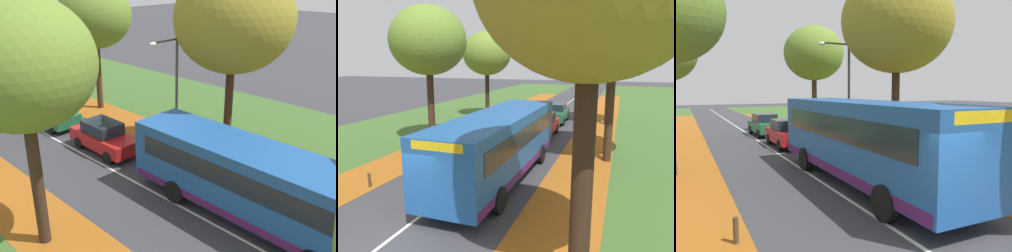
# 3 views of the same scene
# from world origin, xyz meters

# --- Properties ---
(leaf_litter_left) EXTENTS (2.80, 60.00, 0.00)m
(leaf_litter_left) POSITION_xyz_m (-4.60, 14.00, 0.01)
(leaf_litter_left) COLOR #9E5619
(leaf_litter_left) RESTS_ON grass_verge_left
(grass_verge_right) EXTENTS (12.00, 90.00, 0.01)m
(grass_verge_right) POSITION_xyz_m (9.20, 20.00, 0.00)
(grass_verge_right) COLOR #3D6028
(grass_verge_right) RESTS_ON ground
(leaf_litter_right) EXTENTS (2.80, 60.00, 0.00)m
(leaf_litter_right) POSITION_xyz_m (4.60, 14.00, 0.01)
(leaf_litter_right) COLOR #9E5619
(leaf_litter_right) RESTS_ON grass_verge_right
(road_centre_line) EXTENTS (0.12, 80.00, 0.01)m
(road_centre_line) POSITION_xyz_m (0.00, 20.00, 0.00)
(road_centre_line) COLOR silver
(road_centre_line) RESTS_ON ground
(tree_right_near) EXTENTS (5.81, 5.81, 9.49)m
(tree_right_near) POSITION_xyz_m (5.74, 10.56, 6.86)
(tree_right_near) COLOR #382619
(tree_right_near) RESTS_ON ground
(tree_right_mid) EXTENTS (4.81, 4.81, 8.49)m
(tree_right_mid) POSITION_xyz_m (5.20, 21.08, 6.30)
(tree_right_mid) COLOR #422D1E
(tree_right_mid) RESTS_ON ground
(bollard_third) EXTENTS (0.12, 0.12, 0.61)m
(bollard_third) POSITION_xyz_m (-3.55, 3.34, 0.30)
(bollard_third) COLOR #4C3823
(bollard_third) RESTS_ON ground
(streetlamp_right) EXTENTS (1.89, 0.28, 6.00)m
(streetlamp_right) POSITION_xyz_m (3.67, 12.61, 3.74)
(streetlamp_right) COLOR #47474C
(streetlamp_right) RESTS_ON ground
(bus) EXTENTS (2.70, 10.41, 2.98)m
(bus) POSITION_xyz_m (1.29, 6.14, 1.70)
(bus) COLOR #1E5199
(bus) RESTS_ON ground
(car_red_lead) EXTENTS (1.82, 4.22, 1.62)m
(car_red_lead) POSITION_xyz_m (1.09, 15.13, 0.81)
(car_red_lead) COLOR #B21919
(car_red_lead) RESTS_ON ground
(car_green_following) EXTENTS (1.88, 4.25, 1.62)m
(car_green_following) POSITION_xyz_m (1.04, 20.62, 0.81)
(car_green_following) COLOR #1E6038
(car_green_following) RESTS_ON ground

